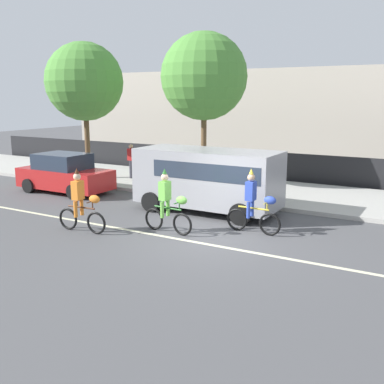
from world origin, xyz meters
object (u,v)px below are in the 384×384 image
at_px(parade_cyclist_lime, 168,205).
at_px(parked_car_red, 65,174).
at_px(parade_cyclist_orange, 82,204).
at_px(parade_cyclist_cobalt, 254,205).
at_px(parked_van_grey, 209,176).
at_px(pedestrian_onlooker, 131,160).

distance_m(parade_cyclist_lime, parked_car_red, 7.45).
xyz_separation_m(parade_cyclist_orange, parked_car_red, (-4.67, 3.94, -0.06)).
height_order(parade_cyclist_cobalt, parked_car_red, parade_cyclist_cobalt).
bearing_deg(parked_van_grey, parked_car_red, -179.38).
xyz_separation_m(parade_cyclist_lime, pedestrian_onlooker, (-6.05, 6.17, 0.17)).
bearing_deg(pedestrian_onlooker, parked_van_grey, -29.51).
relative_size(parade_cyclist_cobalt, parked_van_grey, 0.38).
distance_m(parade_cyclist_cobalt, pedestrian_onlooker, 9.62).
height_order(parked_van_grey, pedestrian_onlooker, parked_van_grey).
relative_size(parade_cyclist_orange, pedestrian_onlooker, 1.19).
xyz_separation_m(parade_cyclist_orange, parade_cyclist_cobalt, (4.47, 2.43, 0.00)).
distance_m(parked_van_grey, parked_car_red, 6.85).
bearing_deg(parade_cyclist_cobalt, pedestrian_onlooker, 149.07).
bearing_deg(parked_van_grey, parade_cyclist_lime, -87.93).
relative_size(parade_cyclist_lime, pedestrian_onlooker, 1.19).
relative_size(parade_cyclist_cobalt, parked_car_red, 0.47).
bearing_deg(parade_cyclist_lime, parked_van_grey, 92.07).
relative_size(parade_cyclist_orange, parade_cyclist_cobalt, 1.00).
distance_m(parade_cyclist_orange, parked_car_red, 6.11).
bearing_deg(parade_cyclist_lime, parade_cyclist_cobalt, 29.10).
xyz_separation_m(parade_cyclist_cobalt, pedestrian_onlooker, (-8.25, 4.95, 0.17)).
xyz_separation_m(parade_cyclist_orange, pedestrian_onlooker, (-3.78, 7.38, 0.17)).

